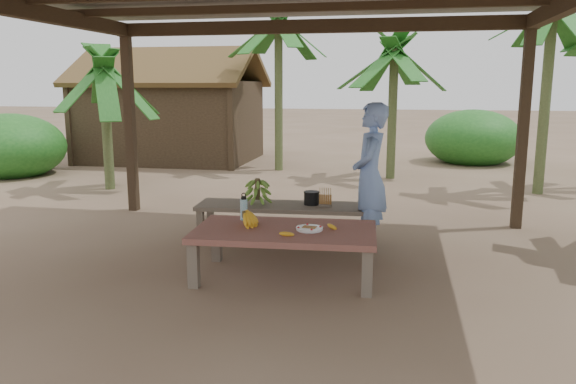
% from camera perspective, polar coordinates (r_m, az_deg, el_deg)
% --- Properties ---
extents(ground, '(80.00, 80.00, 0.00)m').
position_cam_1_polar(ground, '(6.02, -0.87, -7.68)').
color(ground, brown).
rests_on(ground, ground).
extents(work_table, '(1.86, 1.10, 0.50)m').
position_cam_1_polar(work_table, '(5.62, -0.32, -4.41)').
color(work_table, brown).
rests_on(work_table, ground).
extents(bench, '(2.23, 0.74, 0.45)m').
position_cam_1_polar(bench, '(6.97, -0.23, -1.74)').
color(bench, brown).
rests_on(bench, ground).
extents(ripe_banana_bunch, '(0.33, 0.31, 0.17)m').
position_cam_1_polar(ripe_banana_bunch, '(5.72, -4.50, -2.63)').
color(ripe_banana_bunch, yellow).
rests_on(ripe_banana_bunch, work_table).
extents(plate, '(0.27, 0.27, 0.04)m').
position_cam_1_polar(plate, '(5.54, 2.19, -3.75)').
color(plate, white).
rests_on(plate, work_table).
extents(loose_banana_front, '(0.16, 0.10, 0.04)m').
position_cam_1_polar(loose_banana_front, '(5.33, -0.14, -4.29)').
color(loose_banana_front, yellow).
rests_on(loose_banana_front, work_table).
extents(loose_banana_side, '(0.14, 0.13, 0.04)m').
position_cam_1_polar(loose_banana_side, '(5.61, 4.50, -3.54)').
color(loose_banana_side, yellow).
rests_on(loose_banana_side, work_table).
extents(water_flask, '(0.08, 0.08, 0.29)m').
position_cam_1_polar(water_flask, '(5.97, -4.51, -1.69)').
color(water_flask, '#3E9CC2').
rests_on(water_flask, work_table).
extents(green_banana_stalk, '(0.32, 0.32, 0.34)m').
position_cam_1_polar(green_banana_stalk, '(6.98, -3.11, 0.15)').
color(green_banana_stalk, '#598C2D').
rests_on(green_banana_stalk, bench).
extents(cooking_pot, '(0.19, 0.19, 0.16)m').
position_cam_1_polar(cooking_pot, '(6.95, 2.41, -0.65)').
color(cooking_pot, black).
rests_on(cooking_pot, bench).
extents(skewer_rack, '(0.18, 0.09, 0.24)m').
position_cam_1_polar(skewer_rack, '(6.84, 3.81, -0.51)').
color(skewer_rack, '#A57F47').
rests_on(skewer_rack, bench).
extents(woman, '(0.42, 0.63, 1.72)m').
position_cam_1_polar(woman, '(6.66, 8.31, 1.62)').
color(woman, '#7B9EEA').
rests_on(woman, ground).
extents(hut, '(4.40, 3.43, 2.85)m').
position_cam_1_polar(hut, '(14.75, -11.61, 7.47)').
color(hut, black).
rests_on(hut, ground).
extents(banana_plant_ne, '(1.80, 1.80, 3.48)m').
position_cam_1_polar(banana_plant_ne, '(10.87, 25.25, 15.49)').
color(banana_plant_ne, '#596638').
rests_on(banana_plant_ne, ground).
extents(banana_plant_n, '(1.80, 1.80, 2.83)m').
position_cam_1_polar(banana_plant_n, '(11.73, 10.73, 12.77)').
color(banana_plant_n, '#596638').
rests_on(banana_plant_n, ground).
extents(banana_plant_nw, '(1.80, 1.80, 3.53)m').
position_cam_1_polar(banana_plant_nw, '(12.72, -0.98, 15.89)').
color(banana_plant_nw, '#596638').
rests_on(banana_plant_nw, ground).
extents(banana_plant_w, '(1.80, 1.80, 2.43)m').
position_cam_1_polar(banana_plant_w, '(10.84, -18.19, 10.53)').
color(banana_plant_w, '#596638').
rests_on(banana_plant_w, ground).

